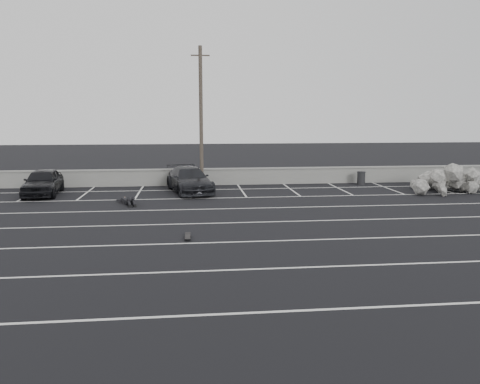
{
  "coord_description": "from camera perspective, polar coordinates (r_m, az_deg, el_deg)",
  "views": [
    {
      "loc": [
        -2.07,
        -15.82,
        4.35
      ],
      "look_at": [
        0.17,
        4.77,
        1.0
      ],
      "focal_mm": 35.0,
      "sensor_mm": 36.0,
      "label": 1
    }
  ],
  "objects": [
    {
      "name": "car_left",
      "position": [
        28.3,
        -22.89,
        1.14
      ],
      "size": [
        2.11,
        4.49,
        1.48
      ],
      "primitive_type": "imported",
      "rotation": [
        0.0,
        0.0,
        0.08
      ],
      "color": "black",
      "rests_on": "ground"
    },
    {
      "name": "trash_bin",
      "position": [
        31.09,
        14.55,
        1.66
      ],
      "size": [
        0.67,
        0.67,
        0.86
      ],
      "rotation": [
        0.0,
        0.0,
        -0.22
      ],
      "color": "black",
      "rests_on": "ground"
    },
    {
      "name": "car_right",
      "position": [
        27.23,
        -6.18,
        1.49
      ],
      "size": [
        3.11,
        5.32,
        1.45
      ],
      "primitive_type": "imported",
      "rotation": [
        0.0,
        0.0,
        0.23
      ],
      "color": "black",
      "rests_on": "ground"
    },
    {
      "name": "ground",
      "position": [
        16.53,
        1.21,
        -6.07
      ],
      "size": [
        120.0,
        120.0,
        0.0
      ],
      "primitive_type": "plane",
      "color": "black",
      "rests_on": "ground"
    },
    {
      "name": "stall_lines",
      "position": [
        20.78,
        -0.58,
        -2.88
      ],
      "size": [
        36.0,
        20.05,
        0.01
      ],
      "color": "silver",
      "rests_on": "ground"
    },
    {
      "name": "seawall",
      "position": [
        30.13,
        -2.22,
        1.94
      ],
      "size": [
        50.0,
        0.45,
        1.06
      ],
      "color": "gray",
      "rests_on": "ground"
    },
    {
      "name": "utility_pole",
      "position": [
        29.03,
        -4.77,
        9.11
      ],
      "size": [
        1.14,
        0.23,
        8.54
      ],
      "color": "#4C4238",
      "rests_on": "ground"
    },
    {
      "name": "riprap_pile",
      "position": [
        30.17,
        23.71,
        1.07
      ],
      "size": [
        5.28,
        3.81,
        1.24
      ],
      "color": "#A9A59E",
      "rests_on": "ground"
    },
    {
      "name": "skateboard",
      "position": [
        17.01,
        -6.4,
        -5.44
      ],
      "size": [
        0.22,
        0.77,
        0.09
      ],
      "rotation": [
        0.0,
        0.0,
        -0.01
      ],
      "color": "black",
      "rests_on": "ground"
    },
    {
      "name": "person",
      "position": [
        24.38,
        -13.6,
        -0.77
      ],
      "size": [
        2.48,
        3.03,
        0.49
      ],
      "primitive_type": null,
      "rotation": [
        0.0,
        0.0,
        0.34
      ],
      "color": "black",
      "rests_on": "ground"
    }
  ]
}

